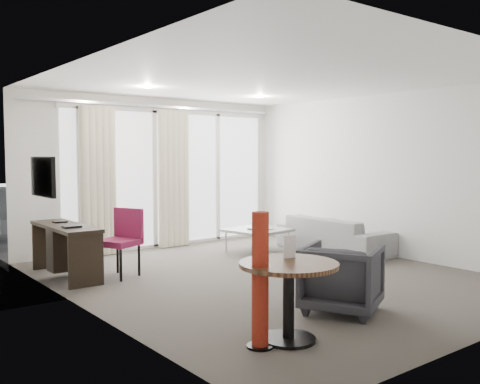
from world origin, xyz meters
TOP-DOWN VIEW (x-y plane):
  - floor at (0.00, 0.00)m, footprint 5.00×6.00m
  - ceiling at (0.00, 0.00)m, footprint 5.00×6.00m
  - wall_left at (-2.50, 0.00)m, footprint 0.00×6.00m
  - wall_right at (2.50, 0.00)m, footprint 0.00×6.00m
  - window_panel at (0.30, 2.98)m, footprint 4.00×0.02m
  - window_frame at (0.30, 2.97)m, footprint 4.10×0.06m
  - curtain_left at (-1.15, 2.82)m, footprint 0.60×0.20m
  - curtain_right at (0.25, 2.82)m, footprint 0.60×0.20m
  - curtain_track at (0.00, 2.82)m, footprint 4.80×0.04m
  - downlight_a at (-0.90, 1.60)m, footprint 0.12×0.12m
  - downlight_b at (1.20, 1.60)m, footprint 0.12×0.12m
  - desk at (-2.12, 1.64)m, footprint 0.46×1.48m
  - tv at (-2.46, 1.45)m, footprint 0.05×0.80m
  - desk_chair at (-1.56, 1.21)m, footprint 0.64×0.63m
  - round_table at (-1.46, -1.96)m, footprint 0.95×0.95m
  - menu_card at (-1.32, -1.82)m, footprint 0.11×0.06m
  - red_lamp at (-1.76, -1.94)m, footprint 0.30×0.30m
  - tub_armchair at (-0.43, -1.66)m, footprint 1.03×1.02m
  - coffee_table at (1.00, 1.42)m, footprint 1.03×1.03m
  - remote at (0.86, 1.40)m, footprint 0.08×0.17m
  - magazine at (1.08, 1.34)m, footprint 0.30×0.36m
  - sofa at (2.09, 0.72)m, footprint 0.78×2.00m
  - terrace_slab at (0.30, 4.50)m, footprint 5.60×3.00m
  - rattan_chair_a at (1.39, 4.28)m, footprint 0.64×0.64m
  - rattan_chair_b at (1.52, 4.53)m, footprint 0.62×0.62m
  - rattan_table at (1.26, 3.51)m, footprint 0.67×0.67m
  - balustrade at (0.30, 5.95)m, footprint 5.50×0.06m

SIDE VIEW (x-z plane):
  - terrace_slab at x=0.30m, z-range -0.12..0.00m
  - floor at x=0.00m, z-range 0.00..0.00m
  - coffee_table at x=1.00m, z-range 0.00..0.40m
  - rattan_table at x=1.26m, z-range 0.00..0.55m
  - sofa at x=2.09m, z-range 0.00..0.59m
  - round_table at x=-1.46m, z-range 0.00..0.69m
  - desk at x=-2.12m, z-range 0.00..0.69m
  - tub_armchair at x=-0.43m, z-range 0.00..0.70m
  - remote at x=0.86m, z-range 0.35..0.37m
  - magazine at x=1.08m, z-range 0.35..0.37m
  - rattan_chair_b at x=1.52m, z-range 0.00..0.76m
  - rattan_chair_a at x=1.39m, z-range 0.00..0.83m
  - desk_chair at x=-1.56m, z-range 0.00..0.91m
  - balustrade at x=0.30m, z-range -0.02..1.02m
  - red_lamp at x=-1.76m, z-range 0.00..1.15m
  - menu_card at x=-1.32m, z-range 0.62..0.82m
  - window_panel at x=0.30m, z-range 0.01..2.39m
  - curtain_left at x=-1.15m, z-range 0.01..2.39m
  - curtain_right at x=0.25m, z-range 0.01..2.39m
  - window_frame at x=0.30m, z-range -0.02..2.42m
  - wall_left at x=-2.50m, z-range 0.00..2.60m
  - wall_right at x=2.50m, z-range 0.00..2.60m
  - tv at x=-2.46m, z-range 1.10..1.60m
  - curtain_track at x=0.00m, z-range 2.43..2.47m
  - downlight_a at x=-0.90m, z-range 2.58..2.60m
  - downlight_b at x=1.20m, z-range 2.58..2.60m
  - ceiling at x=0.00m, z-range 2.60..2.60m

